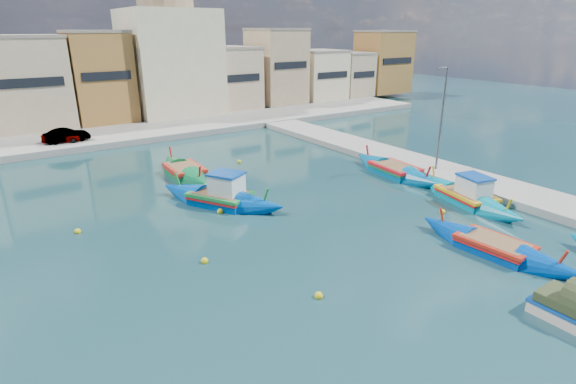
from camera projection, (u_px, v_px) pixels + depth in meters
name	position (u px, v px, depth m)	size (l,w,h in m)	color
ground	(290.00, 276.00, 20.08)	(160.00, 160.00, 0.00)	#113334
east_quay	(515.00, 193.00, 29.53)	(4.00, 70.00, 0.50)	gray
north_quay	(108.00, 137.00, 44.80)	(80.00, 8.00, 0.60)	gray
north_townhouses	(146.00, 78.00, 52.45)	(83.20, 7.87, 10.19)	tan
church_block	(169.00, 47.00, 53.53)	(10.00, 10.00, 19.10)	beige
quay_street_lamp	(441.00, 118.00, 32.49)	(1.18, 0.16, 8.00)	#595B60
parked_cars	(5.00, 142.00, 38.66)	(14.11, 2.18, 1.30)	#4C1919
luzzu_turquoise_cabin	(466.00, 197.00, 28.53)	(4.03, 9.45, 2.96)	#008BA5
luzzu_blue_cabin	(221.00, 198.00, 28.20)	(6.51, 9.15, 3.27)	#0048A7
luzzu_cyan_mid	(395.00, 171.00, 33.97)	(3.01, 9.45, 2.75)	#00639C
luzzu_green	(185.00, 172.00, 33.68)	(2.51, 8.72, 2.73)	#0A713B
luzzu_blue_south	(494.00, 248.00, 22.13)	(2.56, 8.61, 2.45)	#003FA2
tender_near	(576.00, 312.00, 16.76)	(1.66, 3.04, 1.49)	beige
mooring_buoys	(251.00, 220.00, 25.83)	(19.00, 19.66, 0.36)	yellow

